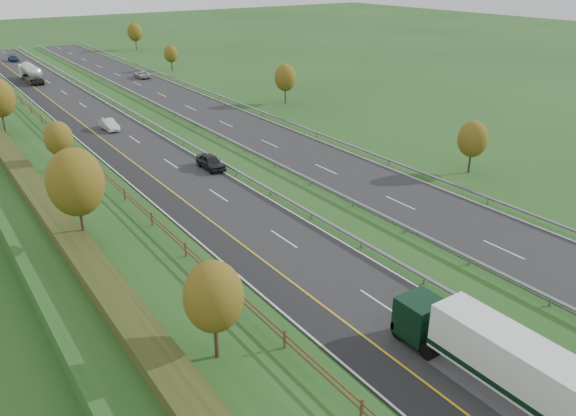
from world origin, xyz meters
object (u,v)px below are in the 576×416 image
at_px(box_lorry, 523,373).
at_px(car_silver_mid, 109,125).
at_px(car_small_far, 13,58).
at_px(car_oncoming, 142,74).
at_px(car_dark_near, 211,162).
at_px(road_tanker, 31,72).

xyz_separation_m(box_lorry, car_silver_mid, (-0.35, 66.23, -1.54)).
bearing_deg(car_small_far, car_oncoming, -65.51).
bearing_deg(box_lorry, car_oncoming, 79.90).
distance_m(car_dark_near, car_oncoming, 59.33).
bearing_deg(road_tanker, box_lorry, -89.18).
relative_size(car_dark_near, car_oncoming, 0.96).
height_order(box_lorry, road_tanker, box_lorry).
relative_size(box_lorry, car_oncoming, 3.25).
xyz_separation_m(car_dark_near, car_small_far, (-3.80, 95.36, -0.15)).
bearing_deg(car_silver_mid, car_small_far, 86.09).
distance_m(box_lorry, car_dark_near, 43.57).
xyz_separation_m(road_tanker, car_small_far, (1.82, 28.79, -1.15)).
xyz_separation_m(box_lorry, car_small_far, (0.24, 138.72, -1.62)).
distance_m(road_tanker, car_small_far, 28.87).
bearing_deg(car_oncoming, car_small_far, -62.18).
height_order(car_dark_near, car_oncoming, car_dark_near).
bearing_deg(box_lorry, car_silver_mid, 90.30).
height_order(car_dark_near, car_silver_mid, car_dark_near).
bearing_deg(road_tanker, car_oncoming, -24.46).
bearing_deg(car_oncoming, box_lorry, 82.51).
height_order(car_silver_mid, car_oncoming, car_silver_mid).
relative_size(road_tanker, car_oncoming, 2.24).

